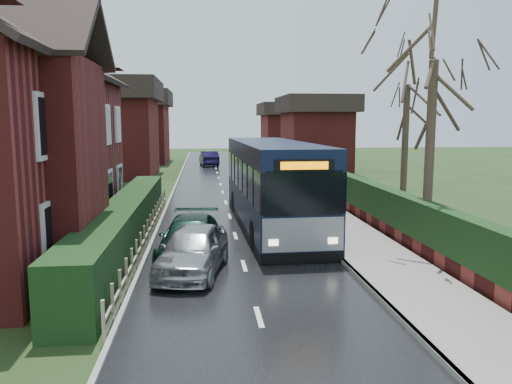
{
  "coord_description": "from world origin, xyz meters",
  "views": [
    {
      "loc": [
        -1.18,
        -12.49,
        4.3
      ],
      "look_at": [
        0.71,
        5.22,
        1.8
      ],
      "focal_mm": 35.0,
      "sensor_mm": 36.0,
      "label": 1
    }
  ],
  "objects": [
    {
      "name": "ground",
      "position": [
        0.0,
        0.0,
        0.0
      ],
      "size": [
        140.0,
        140.0,
        0.0
      ],
      "primitive_type": "plane",
      "color": "#2F3F1B",
      "rests_on": "ground"
    },
    {
      "name": "road",
      "position": [
        0.0,
        10.0,
        0.01
      ],
      "size": [
        6.0,
        100.0,
        0.02
      ],
      "primitive_type": "cube",
      "color": "black",
      "rests_on": "ground"
    },
    {
      "name": "pavement",
      "position": [
        4.25,
        10.0,
        0.07
      ],
      "size": [
        2.5,
        100.0,
        0.14
      ],
      "primitive_type": "cube",
      "color": "slate",
      "rests_on": "ground"
    },
    {
      "name": "kerb_right",
      "position": [
        3.05,
        10.0,
        0.07
      ],
      "size": [
        0.12,
        100.0,
        0.14
      ],
      "primitive_type": "cube",
      "color": "gray",
      "rests_on": "ground"
    },
    {
      "name": "kerb_left",
      "position": [
        -3.05,
        10.0,
        0.05
      ],
      "size": [
        0.12,
        100.0,
        0.1
      ],
      "primitive_type": "cube",
      "color": "gray",
      "rests_on": "ground"
    },
    {
      "name": "front_hedge",
      "position": [
        -3.9,
        5.0,
        0.8
      ],
      "size": [
        1.2,
        16.0,
        1.6
      ],
      "primitive_type": "cube",
      "color": "black",
      "rests_on": "ground"
    },
    {
      "name": "picket_fence",
      "position": [
        -3.15,
        5.0,
        0.45
      ],
      "size": [
        0.1,
        16.0,
        0.9
      ],
      "primitive_type": null,
      "color": "tan",
      "rests_on": "ground"
    },
    {
      "name": "right_wall_hedge",
      "position": [
        5.8,
        10.0,
        1.02
      ],
      "size": [
        0.6,
        50.0,
        1.8
      ],
      "color": "maroon",
      "rests_on": "ground"
    },
    {
      "name": "bus",
      "position": [
        1.63,
        7.66,
        1.74
      ],
      "size": [
        2.97,
        11.6,
        3.5
      ],
      "rotation": [
        0.0,
        0.0,
        0.03
      ],
      "color": "black",
      "rests_on": "ground"
    },
    {
      "name": "car_silver",
      "position": [
        -1.5,
        1.52,
        0.69
      ],
      "size": [
        2.43,
        4.31,
        1.38
      ],
      "primitive_type": "imported",
      "rotation": [
        0.0,
        0.0,
        -0.21
      ],
      "color": "silver",
      "rests_on": "ground"
    },
    {
      "name": "car_green",
      "position": [
        -1.6,
        3.0,
        0.66
      ],
      "size": [
        2.19,
        4.66,
        1.31
      ],
      "primitive_type": "imported",
      "rotation": [
        0.0,
        0.0,
        -0.08
      ],
      "color": "black",
      "rests_on": "ground"
    },
    {
      "name": "car_distant",
      "position": [
        -0.6,
        36.94,
        0.74
      ],
      "size": [
        2.0,
        4.6,
        1.47
      ],
      "primitive_type": "imported",
      "rotation": [
        0.0,
        0.0,
        3.24
      ],
      "color": "#151133",
      "rests_on": "ground"
    },
    {
      "name": "bus_stop_sign",
      "position": [
        3.55,
        6.0,
        1.91
      ],
      "size": [
        0.13,
        0.44,
        2.89
      ],
      "rotation": [
        0.0,
        0.0,
        -0.17
      ],
      "color": "slate",
      "rests_on": "ground"
    },
    {
      "name": "tree_right_near",
      "position": [
        6.0,
        2.72,
        6.63
      ],
      "size": [
        4.11,
        4.11,
        8.88
      ],
      "color": "#3C2D23",
      "rests_on": "ground"
    },
    {
      "name": "tree_right_far",
      "position": [
        9.0,
        11.87,
        6.56
      ],
      "size": [
        4.55,
        4.55,
        8.79
      ],
      "color": "#382921",
      "rests_on": "ground"
    },
    {
      "name": "tree_house_side",
      "position": [
        -9.69,
        11.0,
        7.93
      ],
      "size": [
        4.67,
        4.67,
        10.62
      ],
      "color": "#3C3023",
      "rests_on": "ground"
    }
  ]
}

